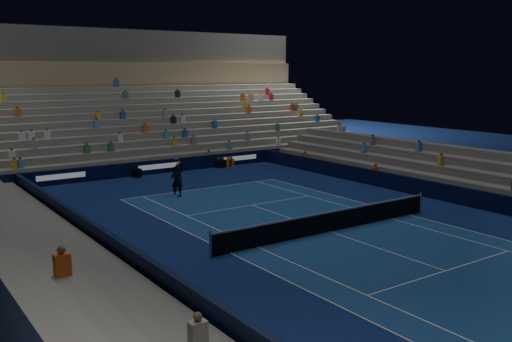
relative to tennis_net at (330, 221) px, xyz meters
The scene contains 11 objects.
ground 0.50m from the tennis_net, ahead, with size 90.00×90.00×0.00m, color navy.
court_surface 0.50m from the tennis_net, ahead, with size 10.97×23.77×0.01m, color navy.
sponsor_barrier_far 18.50m from the tennis_net, 90.00° to the left, with size 44.00×0.25×1.00m, color black.
sponsor_barrier_east 9.70m from the tennis_net, ahead, with size 0.25×37.00×1.00m, color black.
sponsor_barrier_west 9.70m from the tennis_net, behind, with size 0.25×37.00×1.00m, color #081232.
grandstand_main 28.05m from the tennis_net, 90.00° to the left, with size 44.00×15.20×11.20m.
grandstand_east 13.17m from the tennis_net, ahead, with size 5.00×37.00×2.50m.
grandstand_west 13.17m from the tennis_net, behind, with size 5.00×37.00×2.50m.
tennis_net is the anchor object (origin of this frame).
tennis_player 11.02m from the tennis_net, 102.63° to the left, with size 0.70×0.46×1.91m, color black.
broadcast_camera 18.04m from the tennis_net, 95.94° to the left, with size 0.51×0.94×0.62m.
Camera 1 is at (-17.30, -18.85, 7.36)m, focal length 39.64 mm.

